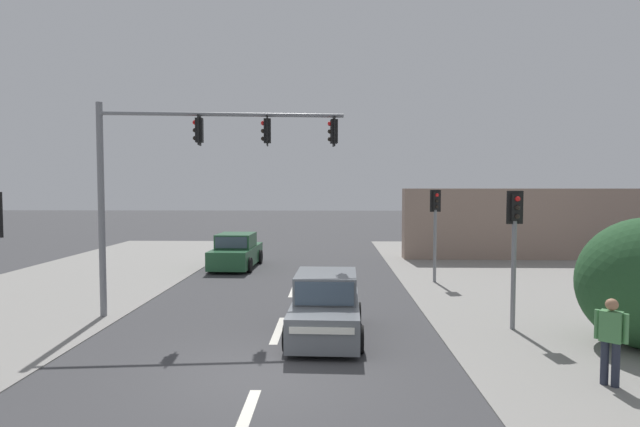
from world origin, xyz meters
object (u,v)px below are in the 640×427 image
object	(u,v)px
traffic_signal_mast	(187,162)
pedestrian_at_kerb	(611,337)
sedan_oncoming_mid	(236,252)
pedestal_signal_right_kerb	(514,236)
pedestal_signal_far_median	(435,220)
hatchback_crossing_left	(326,308)

from	to	relation	value
traffic_signal_mast	pedestrian_at_kerb	bearing A→B (deg)	-28.27
sedan_oncoming_mid	pedestal_signal_right_kerb	bearing A→B (deg)	-47.49
pedestal_signal_far_median	hatchback_crossing_left	xyz separation A→B (m)	(-4.09, -7.02, -1.71)
pedestal_signal_far_median	hatchback_crossing_left	size ratio (longest dim) A/B	0.97
pedestal_signal_far_median	hatchback_crossing_left	bearing A→B (deg)	-120.24
hatchback_crossing_left	pedestrian_at_kerb	distance (m)	6.04
traffic_signal_mast	pedestrian_at_kerb	distance (m)	10.94
traffic_signal_mast	pedestrian_at_kerb	xyz separation A→B (m)	(9.15, -4.92, -3.43)
hatchback_crossing_left	pedestal_signal_right_kerb	bearing A→B (deg)	7.50
hatchback_crossing_left	sedan_oncoming_mid	world-z (taller)	sedan_oncoming_mid
traffic_signal_mast	pedestal_signal_right_kerb	distance (m)	9.00
pedestal_signal_far_median	sedan_oncoming_mid	bearing A→B (deg)	157.56
traffic_signal_mast	hatchback_crossing_left	bearing A→B (deg)	-25.99
traffic_signal_mast	sedan_oncoming_mid	xyz separation A→B (m)	(-0.30, 8.54, -3.65)
traffic_signal_mast	pedestal_signal_far_median	distance (m)	9.69
hatchback_crossing_left	pedestal_signal_far_median	bearing A→B (deg)	59.76
pedestal_signal_right_kerb	hatchback_crossing_left	xyz separation A→B (m)	(-4.78, -0.63, -1.71)
hatchback_crossing_left	pedestrian_at_kerb	xyz separation A→B (m)	(5.23, -3.01, 0.22)
pedestal_signal_far_median	sedan_oncoming_mid	distance (m)	9.16
sedan_oncoming_mid	pedestrian_at_kerb	size ratio (longest dim) A/B	2.63
traffic_signal_mast	pedestal_signal_far_median	xyz separation A→B (m)	(8.01, 5.10, -1.94)
traffic_signal_mast	sedan_oncoming_mid	size ratio (longest dim) A/B	1.60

